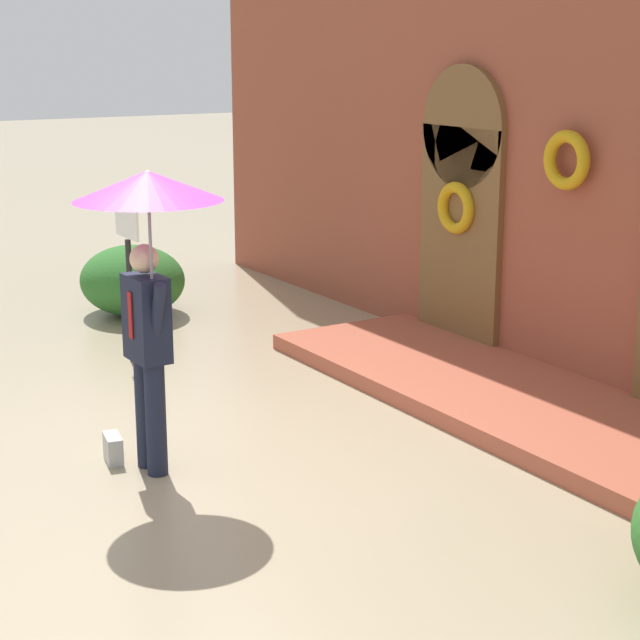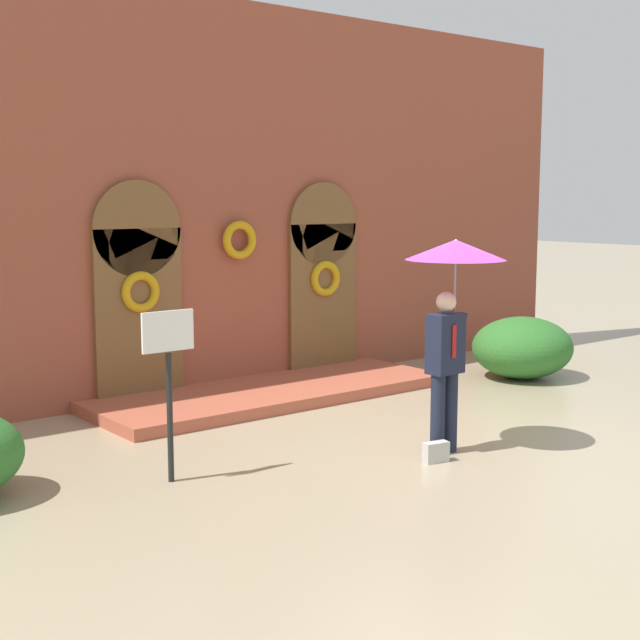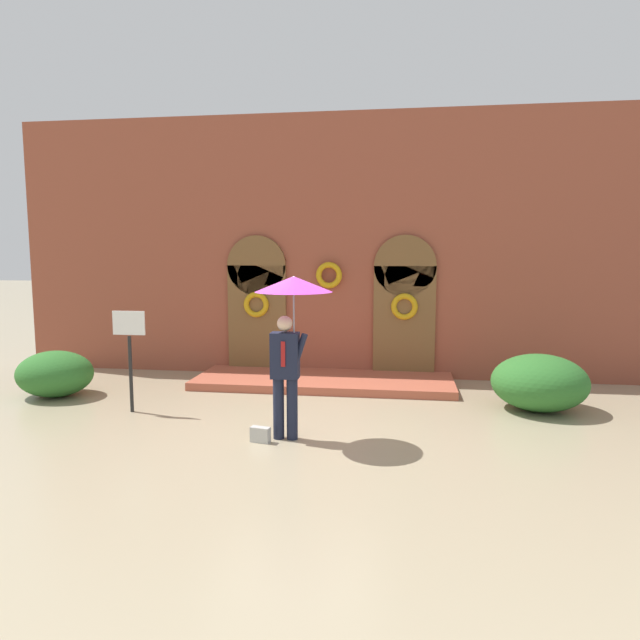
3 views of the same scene
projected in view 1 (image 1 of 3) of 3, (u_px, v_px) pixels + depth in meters
name	position (u px, v px, depth m)	size (l,w,h in m)	color
ground_plane	(197.00, 465.00, 8.50)	(80.00, 80.00, 0.00)	tan
building_facade	(594.00, 107.00, 9.93)	(14.00, 2.30, 5.60)	brown
person_with_umbrella	(148.00, 231.00, 7.83)	(1.10, 1.10, 2.36)	#191E33
handbag	(113.00, 448.00, 8.53)	(0.28, 0.12, 0.22)	#B7B7B2
sign_post	(128.00, 253.00, 10.97)	(0.56, 0.06, 1.72)	black
shrub_left	(132.00, 280.00, 13.13)	(1.41, 1.26, 0.86)	#2D6B28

